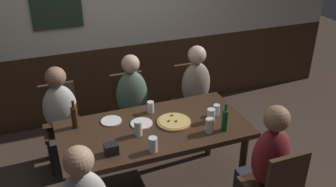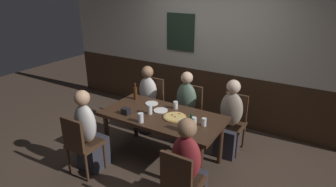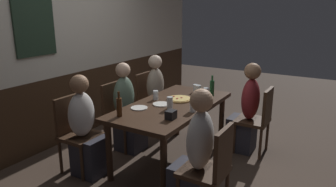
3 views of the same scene
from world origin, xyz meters
The scene contains 25 objects.
ground_plane centered at (0.00, 0.00, 0.00)m, with size 12.00×12.00×0.00m, color #423328.
wall_back centered at (0.00, 1.65, 1.30)m, with size 6.40×0.13×2.60m.
dining_table centered at (0.00, 0.00, 0.66)m, with size 1.71×0.86×0.74m.
chair_mid_far centered at (0.00, 0.84, 0.50)m, with size 0.40×0.40×0.88m.
chair_right_near centered at (0.75, -0.84, 0.50)m, with size 0.40×0.40×0.88m.
chair_left_near centered at (-0.75, -0.84, 0.50)m, with size 0.40×0.40×0.88m.
chair_left_far centered at (-0.75, 0.84, 0.50)m, with size 0.40×0.40×0.88m.
chair_right_far centered at (0.75, 0.84, 0.50)m, with size 0.40×0.40×0.88m.
person_mid_far centered at (0.00, 0.68, 0.49)m, with size 0.34×0.37×1.17m.
person_right_near centered at (0.75, -0.68, 0.51)m, with size 0.34×0.37×1.19m.
person_left_near centered at (-0.75, -0.68, 0.51)m, with size 0.34×0.37×1.19m.
person_left_far centered at (-0.75, 0.68, 0.49)m, with size 0.34×0.37×1.15m.
person_right_far centered at (0.75, 0.68, 0.50)m, with size 0.34×0.37×1.17m.
pizza centered at (0.20, 0.01, 0.75)m, with size 0.32×0.32×0.03m.
pint_glass_pale centered at (0.44, -0.25, 0.80)m, with size 0.08×0.08×0.13m.
beer_glass_half centered at (0.06, 0.27, 0.79)m, with size 0.07×0.07×0.11m.
pint_glass_stout centered at (0.63, 0.00, 0.79)m, with size 0.06×0.06×0.11m.
tumbler_short centered at (-0.17, -0.07, 0.80)m, with size 0.07×0.07×0.14m.
tumbler_water centered at (0.53, -0.09, 0.80)m, with size 0.07×0.07×0.13m.
pint_glass_amber centered at (-0.12, -0.34, 0.80)m, with size 0.07×0.07×0.13m.
beer_bottle_green centered at (0.57, -0.26, 0.85)m, with size 0.06×0.06×0.27m.
beer_bottle_brown centered at (-0.66, 0.26, 0.85)m, with size 0.06×0.06×0.27m.
plate_white_large centered at (-0.09, 0.09, 0.75)m, with size 0.20×0.20×0.01m, color white.
plate_white_small centered at (-0.34, 0.24, 0.75)m, with size 0.19×0.19×0.01m, color white.
condiment_caddy centered at (-0.45, -0.25, 0.79)m, with size 0.11×0.09×0.09m, color black.
Camera 3 is at (-3.10, -1.80, 1.87)m, focal length 33.66 mm.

